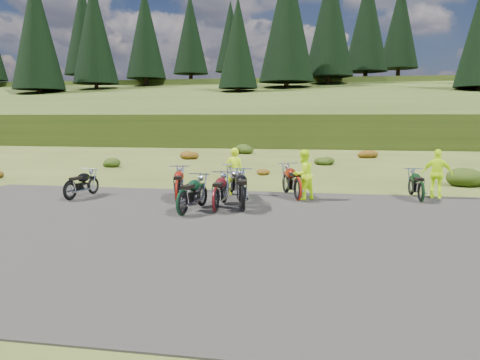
% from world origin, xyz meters
% --- Properties ---
extents(ground, '(300.00, 300.00, 0.00)m').
position_xyz_m(ground, '(0.00, 0.00, 0.00)').
color(ground, '#3F4C19').
rests_on(ground, ground).
extents(gravel_pad, '(20.00, 12.00, 0.04)m').
position_xyz_m(gravel_pad, '(0.00, -2.00, 0.00)').
color(gravel_pad, black).
rests_on(gravel_pad, ground).
extents(hill_slope, '(300.00, 45.97, 9.37)m').
position_xyz_m(hill_slope, '(0.00, 50.00, 0.00)').
color(hill_slope, '#304316').
rests_on(hill_slope, ground).
extents(hill_plateau, '(300.00, 90.00, 9.17)m').
position_xyz_m(hill_plateau, '(0.00, 110.00, 0.00)').
color(hill_plateau, '#304316').
rests_on(hill_plateau, ground).
extents(conifer_14, '(5.28, 5.28, 14.00)m').
position_xyz_m(conifer_14, '(-51.00, 70.00, 16.55)').
color(conifer_14, black).
rests_on(conifer_14, ground).
extents(conifer_15, '(7.92, 7.92, 20.00)m').
position_xyz_m(conifer_15, '(-45.00, 76.00, 20.16)').
color(conifer_15, black).
rests_on(conifer_15, ground).
extents(conifer_16, '(7.48, 7.48, 19.00)m').
position_xyz_m(conifer_16, '(-39.00, 51.00, 15.28)').
color(conifer_16, black).
rests_on(conifer_16, ground).
extents(conifer_17, '(7.04, 7.04, 18.00)m').
position_xyz_m(conifer_17, '(-33.00, 57.00, 15.97)').
color(conifer_17, black).
rests_on(conifer_17, ground).
extents(conifer_18, '(6.60, 6.60, 17.00)m').
position_xyz_m(conifer_18, '(-27.00, 63.00, 16.66)').
color(conifer_18, black).
rests_on(conifer_18, ground).
extents(conifer_19, '(6.16, 6.16, 16.00)m').
position_xyz_m(conifer_19, '(-21.00, 69.00, 17.36)').
color(conifer_19, black).
rests_on(conifer_19, ground).
extents(conifer_20, '(5.72, 5.72, 15.00)m').
position_xyz_m(conifer_20, '(-15.00, 75.00, 17.65)').
color(conifer_20, black).
rests_on(conifer_20, ground).
extents(conifer_21, '(5.28, 5.28, 14.00)m').
position_xyz_m(conifer_21, '(-9.00, 50.00, 12.56)').
color(conifer_21, black).
rests_on(conifer_21, ground).
extents(conifer_22, '(7.92, 7.92, 20.00)m').
position_xyz_m(conifer_22, '(-3.00, 56.00, 16.77)').
color(conifer_22, black).
rests_on(conifer_22, ground).
extents(conifer_23, '(7.48, 7.48, 19.00)m').
position_xyz_m(conifer_23, '(3.00, 62.00, 17.47)').
color(conifer_23, black).
rests_on(conifer_23, ground).
extents(conifer_24, '(7.04, 7.04, 18.00)m').
position_xyz_m(conifer_24, '(9.00, 68.00, 18.16)').
color(conifer_24, black).
rests_on(conifer_24, ground).
extents(conifer_25, '(6.60, 6.60, 17.00)m').
position_xyz_m(conifer_25, '(15.00, 74.00, 18.66)').
color(conifer_25, black).
rests_on(conifer_25, ground).
extents(shrub_1, '(1.03, 1.03, 0.61)m').
position_xyz_m(shrub_1, '(-9.10, 11.30, 0.31)').
color(shrub_1, '#24370D').
rests_on(shrub_1, ground).
extents(shrub_2, '(1.30, 1.30, 0.77)m').
position_xyz_m(shrub_2, '(-6.20, 16.60, 0.38)').
color(shrub_2, '#6E310D').
rests_on(shrub_2, ground).
extents(shrub_3, '(1.56, 1.56, 0.92)m').
position_xyz_m(shrub_3, '(-3.30, 21.90, 0.46)').
color(shrub_3, '#24370D').
rests_on(shrub_3, ground).
extents(shrub_4, '(0.77, 0.77, 0.45)m').
position_xyz_m(shrub_4, '(-0.40, 9.20, 0.23)').
color(shrub_4, '#6E310D').
rests_on(shrub_4, ground).
extents(shrub_5, '(1.03, 1.03, 0.61)m').
position_xyz_m(shrub_5, '(2.50, 14.50, 0.31)').
color(shrub_5, '#24370D').
rests_on(shrub_5, ground).
extents(shrub_6, '(1.30, 1.30, 0.77)m').
position_xyz_m(shrub_6, '(5.40, 19.80, 0.38)').
color(shrub_6, '#6E310D').
rests_on(shrub_6, ground).
extents(shrub_7, '(1.56, 1.56, 0.92)m').
position_xyz_m(shrub_7, '(8.30, 7.10, 0.46)').
color(shrub_7, '#24370D').
rests_on(shrub_7, ground).
extents(motorcycle_0, '(0.89, 1.93, 0.97)m').
position_xyz_m(motorcycle_0, '(-5.63, 1.04, 0.00)').
color(motorcycle_0, black).
rests_on(motorcycle_0, ground).
extents(motorcycle_1, '(1.17, 2.22, 1.11)m').
position_xyz_m(motorcycle_1, '(-2.00, 1.11, 0.00)').
color(motorcycle_1, maroon).
rests_on(motorcycle_1, ground).
extents(motorcycle_2, '(0.98, 2.14, 1.08)m').
position_xyz_m(motorcycle_2, '(-1.29, -0.65, 0.00)').
color(motorcycle_2, black).
rests_on(motorcycle_2, ground).
extents(motorcycle_3, '(1.52, 2.26, 1.13)m').
position_xyz_m(motorcycle_3, '(-0.13, 1.85, 0.00)').
color(motorcycle_3, silver).
rests_on(motorcycle_3, ground).
extents(motorcycle_4, '(0.75, 2.08, 1.08)m').
position_xyz_m(motorcycle_4, '(-0.50, -0.03, 0.00)').
color(motorcycle_4, '#4D0C10').
rests_on(motorcycle_4, ground).
extents(motorcycle_5, '(1.21, 2.32, 1.16)m').
position_xyz_m(motorcycle_5, '(0.26, 0.16, 0.00)').
color(motorcycle_5, black).
rests_on(motorcycle_5, ground).
extents(motorcycle_6, '(1.44, 2.33, 1.16)m').
position_xyz_m(motorcycle_6, '(1.71, 2.27, 0.00)').
color(motorcycle_6, maroon).
rests_on(motorcycle_6, ground).
extents(motorcycle_7, '(0.76, 1.95, 1.00)m').
position_xyz_m(motorcycle_7, '(5.60, 2.70, 0.00)').
color(motorcycle_7, black).
rests_on(motorcycle_7, ground).
extents(person_middle, '(0.64, 0.45, 1.66)m').
position_xyz_m(person_middle, '(-0.53, 3.03, 0.83)').
color(person_middle, '#BDEB0C').
rests_on(person_middle, ground).
extents(person_right_a, '(1.01, 1.01, 1.65)m').
position_xyz_m(person_right_a, '(1.86, 2.56, 0.82)').
color(person_right_a, '#BDEB0C').
rests_on(person_right_a, ground).
extents(person_right_b, '(1.04, 0.70, 1.65)m').
position_xyz_m(person_right_b, '(6.27, 3.63, 0.82)').
color(person_right_b, '#BDEB0C').
rests_on(person_right_b, ground).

